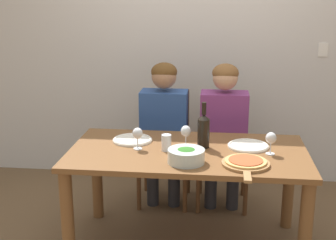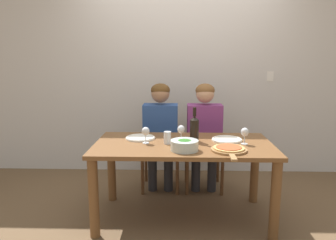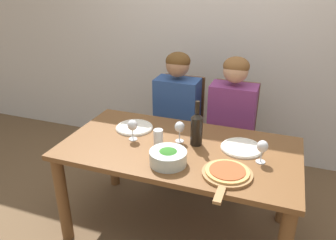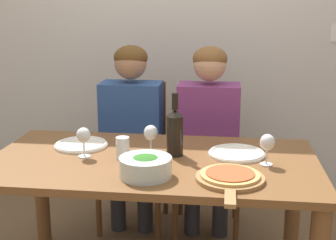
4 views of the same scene
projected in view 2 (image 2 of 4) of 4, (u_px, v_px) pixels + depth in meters
The scene contains 16 objects.
ground_plane at pixel (183, 217), 3.10m from camera, with size 40.00×40.00×0.00m, color brown.
back_wall at pixel (182, 68), 4.14m from camera, with size 10.00×0.06×2.70m.
dining_table at pixel (183, 156), 2.98m from camera, with size 1.60×0.85×0.72m.
chair_left at pixel (161, 144), 3.78m from camera, with size 0.42×0.42×0.95m.
chair_right at pixel (203, 144), 3.76m from camera, with size 0.42×0.42×0.95m.
person_woman at pixel (160, 127), 3.62m from camera, with size 0.47×0.51×1.21m.
person_man at pixel (205, 127), 3.61m from camera, with size 0.47×0.51×1.21m.
wine_bottle at pixel (194, 128), 3.00m from camera, with size 0.08×0.08×0.32m.
broccoli_bowl at pixel (184, 145), 2.72m from camera, with size 0.23×0.23×0.10m.
dinner_plate_left at pixel (140, 138), 3.12m from camera, with size 0.28×0.28×0.02m.
dinner_plate_right at pixel (227, 139), 3.05m from camera, with size 0.28×0.28×0.02m.
pizza_on_board at pixel (229, 149), 2.71m from camera, with size 0.30×0.44×0.04m.
wine_glass_left at pixel (146, 132), 2.93m from camera, with size 0.07×0.07×0.15m.
wine_glass_right at pixel (245, 133), 2.90m from camera, with size 0.07×0.07×0.15m.
wine_glass_centre at pixel (181, 130), 3.01m from camera, with size 0.07×0.07×0.15m.
water_tumbler at pixel (167, 138), 2.93m from camera, with size 0.07×0.07×0.11m.
Camera 2 is at (-0.05, -2.87, 1.49)m, focal length 35.00 mm.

